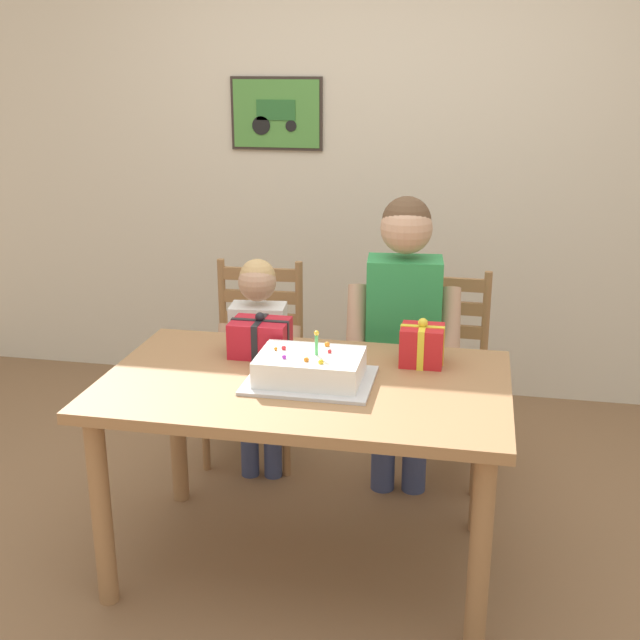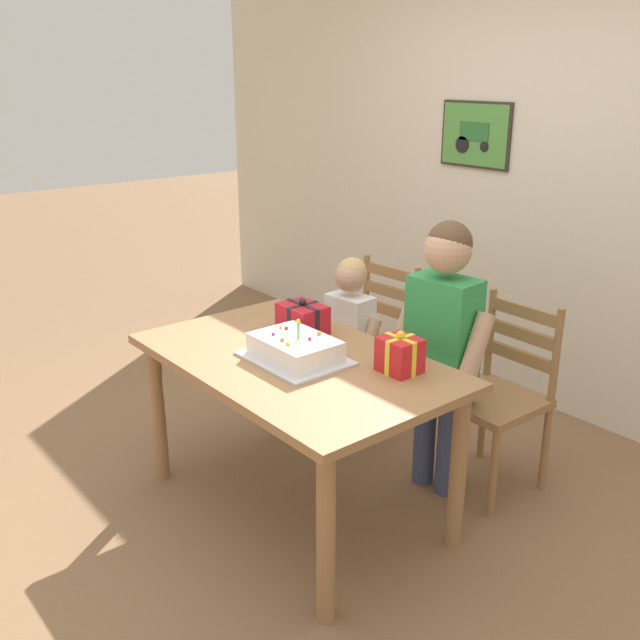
{
  "view_description": "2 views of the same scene",
  "coord_description": "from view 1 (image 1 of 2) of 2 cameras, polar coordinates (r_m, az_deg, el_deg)",
  "views": [
    {
      "loc": [
        0.57,
        -2.57,
        1.82
      ],
      "look_at": [
        0.02,
        0.16,
        0.92
      ],
      "focal_mm": 45.04,
      "sensor_mm": 36.0,
      "label": 1
    },
    {
      "loc": [
        2.26,
        -1.72,
        1.92
      ],
      "look_at": [
        0.03,
        0.11,
        0.91
      ],
      "focal_mm": 39.97,
      "sensor_mm": 36.0,
      "label": 2
    }
  ],
  "objects": [
    {
      "name": "child_younger",
      "position": [
        3.53,
        -4.37,
        -2.06
      ],
      "size": [
        0.38,
        0.23,
        1.02
      ],
      "color": "#38426B",
      "rests_on": "ground"
    },
    {
      "name": "back_wall",
      "position": [
        4.48,
        4.0,
        11.17
      ],
      "size": [
        6.4,
        0.11,
        2.6
      ],
      "color": "beige",
      "rests_on": "ground"
    },
    {
      "name": "chair_right",
      "position": [
        3.7,
        8.46,
        -3.78
      ],
      "size": [
        0.43,
        0.43,
        0.92
      ],
      "color": "#996B42",
      "rests_on": "ground"
    },
    {
      "name": "birthday_cake",
      "position": [
        2.8,
        -0.7,
        -3.5
      ],
      "size": [
        0.44,
        0.34,
        0.19
      ],
      "color": "silver",
      "rests_on": "dining_table"
    },
    {
      "name": "ground_plane",
      "position": [
        3.2,
        -1.01,
        -16.81
      ],
      "size": [
        20.0,
        20.0,
        0.0
      ],
      "primitive_type": "plane",
      "color": "#846042"
    },
    {
      "name": "dining_table",
      "position": [
        2.88,
        -1.08,
        -6.12
      ],
      "size": [
        1.43,
        0.87,
        0.75
      ],
      "color": "#9E7047",
      "rests_on": "ground"
    },
    {
      "name": "gift_box_red_large",
      "position": [
        2.98,
        7.26,
        -1.78
      ],
      "size": [
        0.16,
        0.15,
        0.18
      ],
      "color": "red",
      "rests_on": "dining_table"
    },
    {
      "name": "child_older",
      "position": [
        3.36,
        5.94,
        0.05
      ],
      "size": [
        0.49,
        0.29,
        1.31
      ],
      "color": "#38426B",
      "rests_on": "ground"
    },
    {
      "name": "chair_left",
      "position": [
        3.83,
        -4.63,
        -2.86
      ],
      "size": [
        0.44,
        0.44,
        0.92
      ],
      "color": "#996B42",
      "rests_on": "ground"
    },
    {
      "name": "gift_box_beside_cake",
      "position": [
        3.06,
        -4.27,
        -1.25
      ],
      "size": [
        0.22,
        0.17,
        0.17
      ],
      "color": "red",
      "rests_on": "dining_table"
    }
  ]
}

